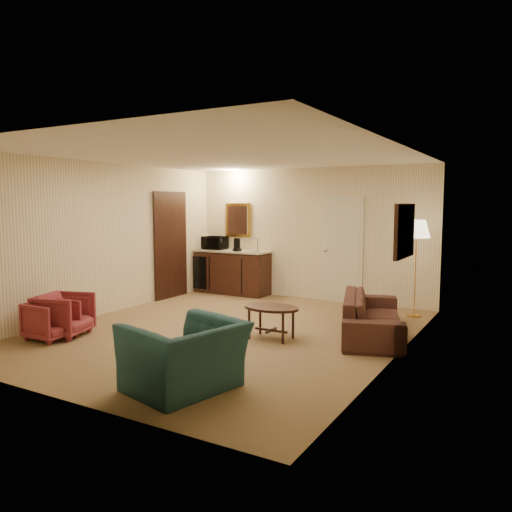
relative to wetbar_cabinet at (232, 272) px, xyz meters
The scene contains 12 objects.
ground 3.21m from the wetbar_cabinet, 58.76° to the right, with size 6.00×6.00×0.00m, color olive.
room_walls 2.79m from the wetbar_cabinet, 51.47° to the right, with size 5.02×6.01×2.61m.
wetbar_cabinet is the anchor object (origin of this frame).
sofa 4.07m from the wetbar_cabinet, 27.71° to the right, with size 2.05×0.60×0.80m, color black.
teal_armchair 5.55m from the wetbar_cabinet, 62.44° to the right, with size 1.09×0.70×0.95m, color #1E434C.
rose_chair_near 4.12m from the wetbar_cabinet, 93.48° to the right, with size 0.66×0.62×0.68m, color maroon.
rose_chair_far 4.33m from the wetbar_cabinet, 93.31° to the right, with size 0.58×0.54×0.60m, color maroon.
coffee_table 3.67m from the wetbar_cabinet, 48.88° to the right, with size 0.81×0.55×0.47m, color black.
floor_lamp 3.88m from the wetbar_cabinet, ahead, with size 0.44×0.44×1.64m, color gold.
waste_bin 0.73m from the wetbar_cabinet, ahead, with size 0.23×0.23×0.29m, color black.
microwave 0.77m from the wetbar_cabinet, behind, with size 0.50×0.28×0.34m, color black.
coffee_maker 0.63m from the wetbar_cabinet, 29.77° to the right, with size 0.14×0.14×0.27m, color black.
Camera 1 is at (4.00, -6.12, 1.90)m, focal length 35.00 mm.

